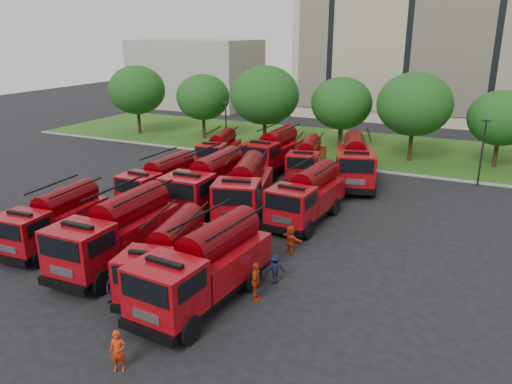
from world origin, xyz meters
TOP-DOWN VIEW (x-y plane):
  - ground at (0.00, 0.00)m, footprint 140.00×140.00m
  - lawn at (0.00, 26.00)m, footprint 70.00×16.00m
  - curb at (0.00, 17.90)m, footprint 70.00×0.30m
  - apartment_building at (2.00, 47.94)m, footprint 30.00×14.18m
  - side_building at (-30.00, 44.00)m, footprint 18.00×12.00m
  - tree_0 at (-24.00, 22.00)m, footprint 6.30×6.30m
  - tree_1 at (-16.00, 23.00)m, footprint 5.71×5.71m
  - tree_2 at (-8.00, 21.50)m, footprint 6.72×6.72m
  - tree_3 at (-1.00, 24.00)m, footprint 5.88×5.88m
  - tree_4 at (6.00, 22.50)m, footprint 6.55×6.55m
  - tree_5 at (13.00, 23.50)m, footprint 5.46×5.46m
  - lamp_post_0 at (-10.00, 17.20)m, footprint 0.60×0.25m
  - lamp_post_1 at (12.00, 17.20)m, footprint 0.60×0.25m
  - fire_truck_0 at (-8.55, -4.90)m, footprint 2.87×6.91m
  - fire_truck_1 at (-3.84, -5.25)m, footprint 3.01×7.84m
  - fire_truck_2 at (-0.19, -5.99)m, footprint 3.65×7.08m
  - fire_truck_3 at (2.10, -6.61)m, footprint 3.27×7.83m
  - fire_truck_4 at (-7.50, 3.47)m, footprint 2.64×6.92m
  - fire_truck_5 at (-3.81, 3.68)m, footprint 3.14×8.11m
  - fire_truck_6 at (-1.34, 3.97)m, footprint 4.66×8.11m
  - fire_truck_7 at (2.69, 4.64)m, footprint 3.00×7.39m
  - fire_truck_8 at (-8.66, 13.58)m, footprint 3.51×6.79m
  - fire_truck_9 at (-3.87, 14.25)m, footprint 2.87×7.64m
  - fire_truck_10 at (-0.52, 13.38)m, footprint 3.68×7.18m
  - fire_truck_11 at (3.26, 13.52)m, footprint 4.89×8.45m
  - firefighter_0 at (1.78, -11.92)m, footprint 0.70×0.63m
  - firefighter_1 at (-1.40, -8.50)m, footprint 0.77×0.45m
  - firefighter_2 at (3.99, -5.44)m, footprint 0.90×1.19m
  - firefighter_3 at (4.14, -3.67)m, footprint 1.04×0.99m
  - firefighter_4 at (-8.81, -3.10)m, footprint 0.96×0.91m
  - firefighter_5 at (3.58, -0.28)m, footprint 1.61×1.23m

SIDE VIEW (x-z plane):
  - ground at x=0.00m, z-range 0.00..0.00m
  - firefighter_0 at x=1.78m, z-range -0.80..0.80m
  - firefighter_1 at x=-1.40m, z-range -0.77..0.77m
  - firefighter_2 at x=3.99m, z-range -0.90..0.90m
  - firefighter_3 at x=4.14m, z-range -0.74..0.74m
  - firefighter_4 at x=-8.81m, z-range -0.82..0.82m
  - firefighter_5 at x=3.58m, z-range -0.80..0.80m
  - lawn at x=0.00m, z-range 0.00..0.12m
  - curb at x=0.00m, z-range 0.00..0.14m
  - fire_truck_8 at x=-8.66m, z-range 0.01..2.96m
  - fire_truck_2 at x=-0.19m, z-range 0.01..3.08m
  - fire_truck_0 at x=-8.55m, z-range 0.01..3.08m
  - fire_truck_10 at x=-0.52m, z-range 0.01..3.13m
  - fire_truck_4 at x=-7.50m, z-range 0.01..3.14m
  - fire_truck_7 at x=2.69m, z-range 0.01..3.31m
  - fire_truck_9 at x=-3.87m, z-range 0.01..3.47m
  - fire_truck_3 at x=2.10m, z-range 0.01..3.49m
  - fire_truck_6 at x=-1.34m, z-range 0.01..3.51m
  - fire_truck_1 at x=-3.84m, z-range 0.01..3.55m
  - fire_truck_11 at x=3.26m, z-range 0.01..3.66m
  - fire_truck_5 at x=-3.81m, z-range 0.01..3.66m
  - lamp_post_0 at x=-10.00m, z-range 0.34..5.45m
  - lamp_post_1 at x=12.00m, z-range 0.34..5.45m
  - tree_5 at x=13.00m, z-range 1.01..7.69m
  - tree_1 at x=-16.00m, z-range 1.06..8.04m
  - tree_3 at x=-1.00m, z-range 1.09..8.28m
  - side_building at x=-30.00m, z-range 0.00..10.00m
  - tree_0 at x=-24.00m, z-range 1.17..8.87m
  - tree_4 at x=6.00m, z-range 1.21..9.23m
  - tree_2 at x=-8.00m, z-range 1.25..9.46m
  - apartment_building at x=2.00m, z-range 0.00..25.00m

